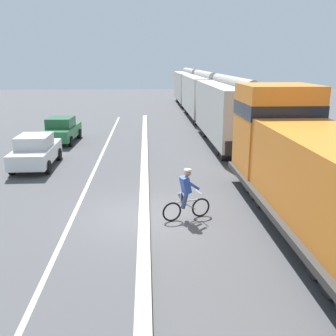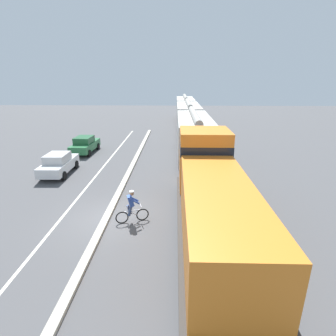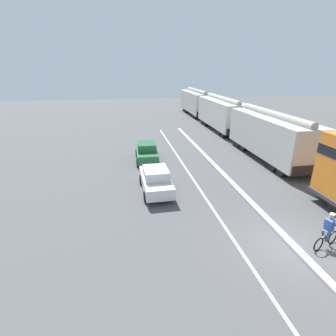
{
  "view_description": "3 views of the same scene",
  "coord_description": "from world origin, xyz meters",
  "px_view_note": "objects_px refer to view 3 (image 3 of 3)",
  "views": [
    {
      "loc": [
        0.12,
        -12.4,
        5.1
      ],
      "look_at": [
        0.89,
        1.36,
        1.3
      ],
      "focal_mm": 42.0,
      "sensor_mm": 36.0,
      "label": 1
    },
    {
      "loc": [
        3.54,
        -12.04,
        6.97
      ],
      "look_at": [
        3.13,
        2.83,
        1.85
      ],
      "focal_mm": 28.0,
      "sensor_mm": 36.0,
      "label": 2
    },
    {
      "loc": [
        -7.21,
        -8.63,
        7.57
      ],
      "look_at": [
        -4.2,
        8.29,
        0.92
      ],
      "focal_mm": 28.0,
      "sensor_mm": 36.0,
      "label": 3
    }
  ],
  "objects_px": {
    "parked_car_green": "(147,152)",
    "hopper_car_lead": "(271,136)",
    "hopper_car_middle": "(221,113)",
    "cyclist": "(328,232)",
    "parked_car_white": "(156,180)",
    "hopper_car_trailing": "(196,102)"
  },
  "relations": [
    {
      "from": "parked_car_green",
      "to": "hopper_car_lead",
      "type": "bearing_deg",
      "value": -7.43
    },
    {
      "from": "hopper_car_middle",
      "to": "cyclist",
      "type": "height_order",
      "value": "hopper_car_middle"
    },
    {
      "from": "hopper_car_middle",
      "to": "cyclist",
      "type": "xyz_separation_m",
      "value": [
        -3.85,
        -23.23,
        -1.26
      ]
    },
    {
      "from": "hopper_car_lead",
      "to": "parked_car_green",
      "type": "xyz_separation_m",
      "value": [
        -10.51,
        1.37,
        -1.26
      ]
    },
    {
      "from": "hopper_car_middle",
      "to": "parked_car_green",
      "type": "height_order",
      "value": "hopper_car_middle"
    },
    {
      "from": "hopper_car_middle",
      "to": "parked_car_green",
      "type": "bearing_deg",
      "value": -135.79
    },
    {
      "from": "parked_car_white",
      "to": "cyclist",
      "type": "height_order",
      "value": "cyclist"
    },
    {
      "from": "hopper_car_lead",
      "to": "hopper_car_middle",
      "type": "xyz_separation_m",
      "value": [
        0.0,
        11.6,
        0.0
      ]
    },
    {
      "from": "parked_car_white",
      "to": "hopper_car_trailing",
      "type": "bearing_deg",
      "value": 69.3
    },
    {
      "from": "cyclist",
      "to": "parked_car_green",
      "type": "bearing_deg",
      "value": 117.14
    },
    {
      "from": "hopper_car_lead",
      "to": "hopper_car_trailing",
      "type": "distance_m",
      "value": 23.2
    },
    {
      "from": "parked_car_white",
      "to": "parked_car_green",
      "type": "distance_m",
      "value": 6.05
    },
    {
      "from": "cyclist",
      "to": "hopper_car_lead",
      "type": "bearing_deg",
      "value": 71.68
    },
    {
      "from": "hopper_car_lead",
      "to": "cyclist",
      "type": "distance_m",
      "value": 12.32
    },
    {
      "from": "parked_car_white",
      "to": "parked_car_green",
      "type": "relative_size",
      "value": 0.99
    },
    {
      "from": "parked_car_green",
      "to": "parked_car_white",
      "type": "bearing_deg",
      "value": -90.19
    },
    {
      "from": "hopper_car_middle",
      "to": "parked_car_green",
      "type": "xyz_separation_m",
      "value": [
        -10.51,
        -10.23,
        -1.26
      ]
    },
    {
      "from": "parked_car_white",
      "to": "cyclist",
      "type": "relative_size",
      "value": 2.47
    },
    {
      "from": "hopper_car_lead",
      "to": "hopper_car_trailing",
      "type": "relative_size",
      "value": 1.0
    },
    {
      "from": "hopper_car_lead",
      "to": "cyclist",
      "type": "bearing_deg",
      "value": -108.32
    },
    {
      "from": "hopper_car_trailing",
      "to": "cyclist",
      "type": "height_order",
      "value": "hopper_car_trailing"
    },
    {
      "from": "parked_car_white",
      "to": "parked_car_green",
      "type": "xyz_separation_m",
      "value": [
        0.02,
        6.05,
        0.0
      ]
    }
  ]
}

